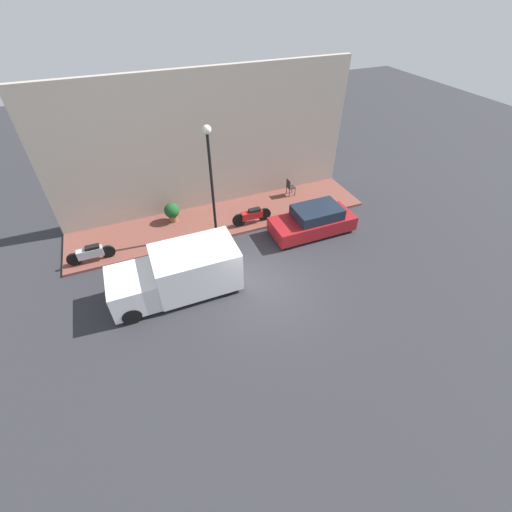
# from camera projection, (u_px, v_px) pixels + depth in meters

# --- Properties ---
(ground_plane) EXTENTS (60.00, 60.00, 0.00)m
(ground_plane) POSITION_uv_depth(u_px,v_px,m) (262.00, 288.00, 13.58)
(ground_plane) COLOR #2D2D33
(sidewalk) EXTENTS (3.00, 14.69, 0.12)m
(sidewalk) POSITION_uv_depth(u_px,v_px,m) (222.00, 219.00, 17.19)
(sidewalk) COLOR brown
(sidewalk) RESTS_ON ground_plane
(building_facade) EXTENTS (0.30, 14.69, 6.60)m
(building_facade) POSITION_uv_depth(u_px,v_px,m) (207.00, 144.00, 16.24)
(building_facade) COLOR #B2A899
(building_facade) RESTS_ON ground_plane
(parked_car) EXTENTS (1.66, 3.94, 1.34)m
(parked_car) POSITION_uv_depth(u_px,v_px,m) (313.00, 221.00, 16.05)
(parked_car) COLOR maroon
(parked_car) RESTS_ON ground_plane
(delivery_van) EXTENTS (2.00, 4.79, 1.86)m
(delivery_van) POSITION_uv_depth(u_px,v_px,m) (177.00, 273.00, 12.87)
(delivery_van) COLOR white
(delivery_van) RESTS_ON ground_plane
(scooter_silver) EXTENTS (0.30, 1.94, 0.76)m
(scooter_silver) POSITION_uv_depth(u_px,v_px,m) (91.00, 253.00, 14.41)
(scooter_silver) COLOR #B7B7BF
(scooter_silver) RESTS_ON sidewalk
(motorcycle_red) EXTENTS (0.30, 1.98, 0.77)m
(motorcycle_red) POSITION_uv_depth(u_px,v_px,m) (252.00, 215.00, 16.54)
(motorcycle_red) COLOR #B21E1E
(motorcycle_red) RESTS_ON sidewalk
(streetlamp) EXTENTS (0.36, 0.36, 5.07)m
(streetlamp) POSITION_uv_depth(u_px,v_px,m) (210.00, 166.00, 14.00)
(streetlamp) COLOR black
(streetlamp) RESTS_ON sidewalk
(potted_plant) EXTENTS (0.74, 0.74, 0.97)m
(potted_plant) POSITION_uv_depth(u_px,v_px,m) (172.00, 211.00, 16.61)
(potted_plant) COLOR brown
(potted_plant) RESTS_ON sidewalk
(cafe_chair) EXTENTS (0.40, 0.40, 0.92)m
(cafe_chair) POSITION_uv_depth(u_px,v_px,m) (290.00, 186.00, 18.52)
(cafe_chair) COLOR #262626
(cafe_chair) RESTS_ON sidewalk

